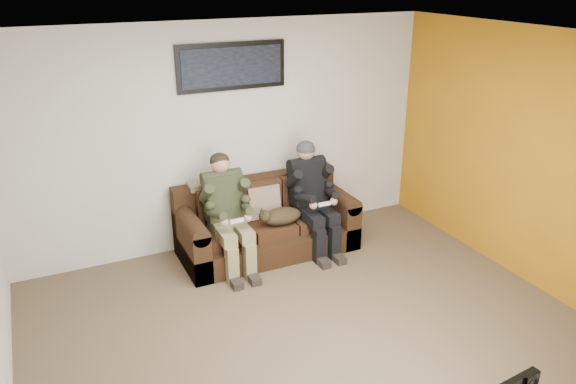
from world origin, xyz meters
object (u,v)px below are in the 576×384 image
sofa (265,225)px  person_left (227,207)px  framed_poster (232,66)px  person_right (312,191)px  cat (280,216)px

sofa → person_left: bearing=-162.0°
framed_poster → sofa: bearing=-63.1°
framed_poster → person_right: bearing=-38.0°
framed_poster → cat: bearing=-65.9°
sofa → cat: bearing=-70.7°
person_right → cat: bearing=-170.4°
cat → person_right: bearing=9.6°
person_left → cat: bearing=-6.9°
person_right → cat: size_ratio=1.93×
cat → person_left: bearing=173.1°
person_left → framed_poster: 1.54m
sofa → person_right: (0.52, -0.17, 0.39)m
sofa → framed_poster: framed_poster is taller
cat → framed_poster: framed_poster is taller
person_left → cat: 0.64m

